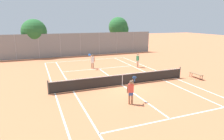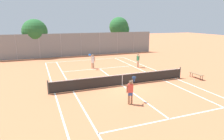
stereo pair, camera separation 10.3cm
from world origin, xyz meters
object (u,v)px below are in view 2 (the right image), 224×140
Objects in this scene: tree_behind_left at (35,32)px; tree_behind_right at (120,28)px; player_far_right at (138,60)px; loose_tennis_ball_1 at (109,74)px; courtside_bench at (196,74)px; loose_tennis_ball_0 at (134,85)px; player_far_left at (93,60)px; player_near_side at (130,91)px; tennis_net at (122,79)px.

tree_behind_right reaches higher than tree_behind_left.
loose_tennis_ball_1 is (-4.30, -1.83, -0.88)m from player_far_right.
courtside_bench is (2.91, -6.07, -0.50)m from player_far_right.
loose_tennis_ball_0 is 0.01× the size of tree_behind_left.
player_far_left reaches higher than loose_tennis_ball_0.
loose_tennis_ball_1 is 17.76m from tree_behind_right.
player_far_left is at bearing 136.92° from courtside_bench.
player_far_right is at bearing 23.05° from loose_tennis_ball_1.
player_far_left is 15.26m from tree_behind_right.
player_near_side is 0.30× the size of tree_behind_right.
courtside_bench is (7.21, -4.24, 0.38)m from loose_tennis_ball_1.
tennis_net is at bearing -69.36° from tree_behind_left.
tennis_net is 3.61m from loose_tennis_ball_1.
loose_tennis_ball_1 is at bearing 80.59° from player_near_side.
player_near_side is at bearing -159.65° from courtside_bench.
tree_behind_left is at bearing 104.25° from player_near_side.
player_near_side and player_far_left have the same top height.
tree_behind_left is (-13.70, 17.62, 3.23)m from courtside_bench.
player_near_side is 3.94m from loose_tennis_ball_0.
courtside_bench is at bearing -5.15° from tennis_net.
courtside_bench is 20.00m from tree_behind_right.
tennis_net is 20.89m from tree_behind_right.
loose_tennis_ball_1 is 0.01× the size of tree_behind_left.
player_far_left is 26.88× the size of loose_tennis_ball_1.
tree_behind_right is (7.94, 18.99, 3.58)m from tennis_net.
courtside_bench is at bearing -43.08° from player_far_left.
tree_behind_left reaches higher than player_far_left.
courtside_bench is 0.25× the size of tree_behind_right.
player_far_left reaches higher than courtside_bench.
tennis_net reaches higher than loose_tennis_ball_0.
loose_tennis_ball_1 is 0.04× the size of courtside_bench.
player_far_right reaches higher than tennis_net.
player_near_side is (-1.12, -3.78, 0.42)m from tennis_net.
loose_tennis_ball_0 is 19.26m from tree_behind_left.
tennis_net is 6.76× the size of player_near_side.
courtside_bench reaches higher than loose_tennis_ball_0.
player_far_right is (5.52, 9.19, -0.02)m from player_near_side.
player_far_left is at bearing 164.79° from player_far_right.
loose_tennis_ball_0 is at bearing -79.30° from loose_tennis_ball_1.
courtside_bench is at bearing -64.36° from player_far_right.
tree_behind_right is at bearing 67.31° from tennis_net.
tree_behind_right reaches higher than loose_tennis_ball_1.
tennis_net is 6.98m from player_far_right.
loose_tennis_ball_1 is 0.01× the size of tree_behind_right.
tree_behind_left is at bearing 115.87° from loose_tennis_ball_1.
loose_tennis_ball_1 is at bearing 149.57° from courtside_bench.
loose_tennis_ball_0 is at bearing 178.62° from courtside_bench.
tree_behind_right reaches higher than courtside_bench.
player_far_right is 6.94m from loose_tennis_ball_0.
loose_tennis_ball_1 is (0.10, 3.58, -0.48)m from tennis_net.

